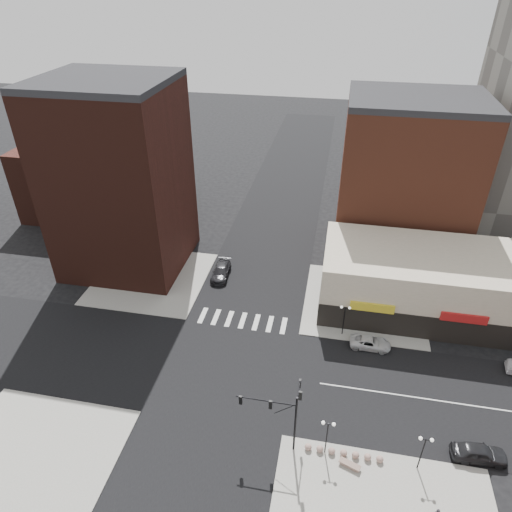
# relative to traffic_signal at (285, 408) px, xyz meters

# --- Properties ---
(ground) EXTENTS (240.00, 240.00, 0.00)m
(ground) POSITION_rel_traffic_signal_xyz_m (-7.24, 7.83, -4.96)
(ground) COLOR black
(ground) RESTS_ON ground
(road_ew) EXTENTS (200.00, 14.00, 0.02)m
(road_ew) POSITION_rel_traffic_signal_xyz_m (-7.24, 7.83, -4.95)
(road_ew) COLOR black
(road_ew) RESTS_ON ground
(road_ns) EXTENTS (14.00, 200.00, 0.02)m
(road_ns) POSITION_rel_traffic_signal_xyz_m (-7.24, 7.83, -4.95)
(road_ns) COLOR black
(road_ns) RESTS_ON ground
(sidewalk_nw) EXTENTS (15.00, 15.00, 0.12)m
(sidewalk_nw) POSITION_rel_traffic_signal_xyz_m (-21.74, 22.33, -4.90)
(sidewalk_nw) COLOR gray
(sidewalk_nw) RESTS_ON ground
(sidewalk_ne) EXTENTS (15.00, 15.00, 0.12)m
(sidewalk_ne) POSITION_rel_traffic_signal_xyz_m (7.26, 22.33, -4.90)
(sidewalk_ne) COLOR gray
(sidewalk_ne) RESTS_ON ground
(sidewalk_sw) EXTENTS (15.00, 15.00, 0.12)m
(sidewalk_sw) POSITION_rel_traffic_signal_xyz_m (-21.74, -6.67, -4.90)
(sidewalk_sw) COLOR gray
(sidewalk_sw) RESTS_ON ground
(building_nw) EXTENTS (16.00, 15.00, 25.00)m
(building_nw) POSITION_rel_traffic_signal_xyz_m (-26.24, 26.33, 7.54)
(building_nw) COLOR #361711
(building_nw) RESTS_ON ground
(building_nw_low) EXTENTS (20.00, 18.00, 12.00)m
(building_nw_low) POSITION_rel_traffic_signal_xyz_m (-39.24, 41.83, 1.04)
(building_nw_low) COLOR #361711
(building_nw_low) RESTS_ON ground
(building_ne_midrise) EXTENTS (18.00, 15.00, 22.00)m
(building_ne_midrise) POSITION_rel_traffic_signal_xyz_m (11.76, 37.33, 6.04)
(building_ne_midrise) COLOR brown
(building_ne_midrise) RESTS_ON ground
(building_ne_row) EXTENTS (24.20, 12.20, 8.00)m
(building_ne_row) POSITION_rel_traffic_signal_xyz_m (13.76, 22.83, -1.66)
(building_ne_row) COLOR beige
(building_ne_row) RESTS_ON ground
(traffic_signal) EXTENTS (5.59, 3.09, 7.77)m
(traffic_signal) POSITION_rel_traffic_signal_xyz_m (0.00, 0.00, 0.00)
(traffic_signal) COLOR black
(traffic_signal) RESTS_ON ground
(street_lamp_se_a) EXTENTS (1.22, 0.32, 4.16)m
(street_lamp_se_a) POSITION_rel_traffic_signal_xyz_m (3.76, -0.17, -1.67)
(street_lamp_se_a) COLOR black
(street_lamp_se_a) RESTS_ON sidewalk_se
(street_lamp_se_b) EXTENTS (1.22, 0.32, 4.16)m
(street_lamp_se_b) POSITION_rel_traffic_signal_xyz_m (11.76, -0.17, -1.67)
(street_lamp_se_b) COLOR black
(street_lamp_se_b) RESTS_ON sidewalk_se
(street_lamp_ne) EXTENTS (1.22, 0.32, 4.16)m
(street_lamp_ne) POSITION_rel_traffic_signal_xyz_m (4.76, 15.83, -1.67)
(street_lamp_ne) COLOR black
(street_lamp_ne) RESTS_ON sidewalk_ne
(bollard_row) EXTENTS (6.93, 0.63, 0.63)m
(bollard_row) POSITION_rel_traffic_signal_xyz_m (5.41, -0.17, -4.53)
(bollard_row) COLOR #9E7B6D
(bollard_row) RESTS_ON sidewalk_se
(white_suv) EXTENTS (4.65, 2.19, 1.28)m
(white_suv) POSITION_rel_traffic_signal_xyz_m (7.95, 14.33, -4.32)
(white_suv) COLOR silver
(white_suv) RESTS_ON ground
(dark_sedan_east) EXTENTS (4.87, 2.20, 1.62)m
(dark_sedan_east) POSITION_rel_traffic_signal_xyz_m (17.11, 1.83, -4.15)
(dark_sedan_east) COLOR black
(dark_sedan_east) RESTS_ON ground
(dark_sedan_north) EXTENTS (2.46, 5.54, 1.58)m
(dark_sedan_north) POSITION_rel_traffic_signal_xyz_m (-12.34, 24.73, -4.17)
(dark_sedan_north) COLOR black
(dark_sedan_north) RESTS_ON ground
(stone_bench) EXTENTS (1.96, 1.17, 0.44)m
(stone_bench) POSITION_rel_traffic_signal_xyz_m (5.98, -1.17, -4.61)
(stone_bench) COLOR #876B5D
(stone_bench) RESTS_ON sidewalk_se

